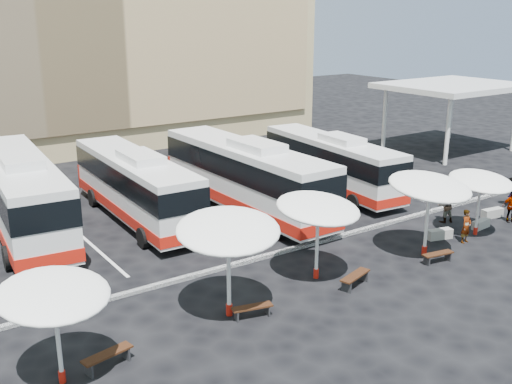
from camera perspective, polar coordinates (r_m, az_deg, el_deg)
ground at (r=26.24m, az=1.92°, el=-6.52°), size 120.00×120.00×0.00m
service_canopy at (r=48.62m, az=18.23°, el=9.42°), size 10.00×8.00×5.20m
curb_divider at (r=26.58m, az=1.28°, el=-6.03°), size 34.00×0.25×0.15m
bay_lines at (r=32.59m, az=-6.44°, el=-1.90°), size 24.15×12.00×0.01m
bus_0 at (r=30.87m, az=-21.50°, el=0.02°), size 3.84×13.11×4.10m
bus_1 at (r=31.32m, az=-11.45°, el=0.74°), size 3.06×11.84×3.73m
bus_2 at (r=31.93m, az=-1.03°, el=1.69°), size 3.08×12.80×4.06m
bus_3 at (r=36.08m, az=7.16°, el=2.90°), size 3.28×11.34×3.55m
sunshade_0 at (r=17.83m, az=-18.74°, el=-9.27°), size 3.89×3.92×3.30m
sunshade_1 at (r=20.49m, az=-2.67°, el=-3.69°), size 4.76×4.78×3.78m
sunshade_2 at (r=23.63m, az=5.94°, el=-1.58°), size 4.03×4.06×3.50m
sunshade_3 at (r=26.81m, az=16.22°, el=0.48°), size 3.85×3.89×3.72m
sunshade_4 at (r=30.31m, az=20.64°, el=0.94°), size 3.41×3.44×3.14m
wood_bench_0 at (r=19.30m, az=-13.96°, el=-14.95°), size 1.66×0.74×0.49m
wood_bench_1 at (r=21.46m, az=-0.37°, el=-11.07°), size 1.52×0.73×0.45m
wood_bench_2 at (r=24.02m, az=9.42°, el=-8.03°), size 1.70×0.89×0.50m
wood_bench_3 at (r=27.02m, az=16.93°, el=-5.78°), size 1.50×0.63×0.45m
conc_bench_0 at (r=29.87m, az=17.07°, el=-3.85°), size 1.32×0.73×0.47m
conc_bench_1 at (r=31.98m, az=20.63°, el=-2.88°), size 1.17×0.49×0.43m
conc_bench_2 at (r=33.88m, az=21.58°, el=-1.87°), size 1.28×0.58×0.46m
passenger_0 at (r=29.59m, az=19.39°, el=-3.10°), size 0.62×0.44×1.61m
passenger_1 at (r=32.09m, az=17.64°, el=-1.22°), size 1.04×0.91×1.80m
passenger_2 at (r=33.32m, az=23.14°, el=-1.28°), size 1.03×0.86×1.65m
passenger_3 at (r=36.03m, az=23.14°, el=0.00°), size 1.21×0.96×1.64m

